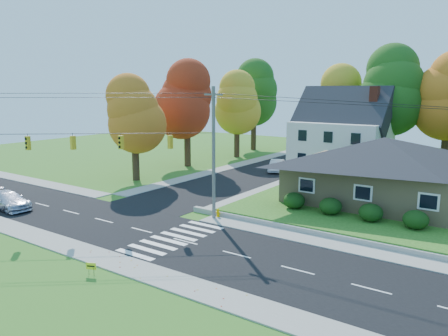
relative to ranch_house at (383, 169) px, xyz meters
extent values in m
plane|color=#3D7923|center=(-8.00, -16.00, -3.27)|extent=(120.00, 120.00, 0.00)
cube|color=black|center=(-8.00, -16.00, -3.26)|extent=(90.00, 8.00, 0.02)
cube|color=black|center=(-16.00, 10.00, -3.25)|extent=(8.00, 44.00, 0.02)
cube|color=#9C9A90|center=(-8.00, -11.00, -3.23)|extent=(90.00, 2.00, 0.08)
cube|color=#9C9A90|center=(-8.00, -21.00, -3.23)|extent=(90.00, 2.00, 0.08)
cube|color=tan|center=(0.00, 0.00, -1.17)|extent=(14.00, 10.00, 3.20)
pyramid|color=#26262B|center=(0.00, 0.00, 1.53)|extent=(14.60, 10.60, 2.20)
cube|color=silver|center=(-8.00, 12.00, 0.03)|extent=(10.00, 8.00, 5.60)
pyramid|color=#26262B|center=(-8.00, 12.00, 4.03)|extent=(10.40, 8.40, 2.40)
cube|color=brown|center=(-4.50, 12.00, 2.03)|extent=(0.90, 0.90, 9.60)
ellipsoid|color=#163A10|center=(-5.00, -6.20, -2.13)|extent=(1.70, 1.70, 1.27)
ellipsoid|color=#163A10|center=(-2.00, -6.20, -2.13)|extent=(1.70, 1.70, 1.27)
ellipsoid|color=#163A10|center=(1.00, -6.20, -2.13)|extent=(1.70, 1.70, 1.27)
ellipsoid|color=#163A10|center=(4.00, -6.20, -2.13)|extent=(1.70, 1.70, 1.27)
cylinder|color=#666059|center=(-9.50, -10.80, 1.73)|extent=(0.26, 0.26, 10.00)
cube|color=#666059|center=(-9.50, -10.80, 6.13)|extent=(1.60, 0.12, 0.12)
cube|color=gold|center=(-20.00, -19.20, 2.68)|extent=(0.34, 0.26, 1.00)
cube|color=gold|center=(-17.50, -17.20, 2.68)|extent=(0.26, 0.34, 1.00)
cube|color=gold|center=(-14.80, -15.05, 2.68)|extent=(0.34, 0.26, 1.00)
cube|color=gold|center=(-12.00, -12.80, 2.68)|extent=(0.26, 0.34, 1.00)
cylinder|color=black|center=(-16.00, -16.00, 3.33)|extent=(13.02, 10.43, 0.04)
cylinder|color=#3F2A19|center=(-10.00, 18.00, -0.07)|extent=(0.80, 0.80, 5.40)
sphere|color=gold|center=(-10.00, 18.00, 3.83)|extent=(6.72, 6.72, 6.72)
sphere|color=gold|center=(-10.00, 18.00, 5.51)|extent=(5.91, 5.91, 5.91)
sphere|color=gold|center=(-10.00, 18.00, 7.19)|extent=(5.11, 5.11, 5.11)
cylinder|color=#3F2A19|center=(-4.00, 17.00, 0.38)|extent=(0.86, 0.86, 6.30)
sphere|color=#245918|center=(-4.00, 17.00, 4.93)|extent=(7.84, 7.84, 7.84)
sphere|color=#245918|center=(-4.00, 17.00, 6.89)|extent=(6.90, 6.90, 6.90)
sphere|color=#245918|center=(-4.00, 17.00, 8.85)|extent=(5.96, 5.96, 5.96)
cylinder|color=#3F2A19|center=(2.00, 18.00, 0.16)|extent=(0.83, 0.83, 5.85)
sphere|color=orange|center=(2.00, 18.00, 4.38)|extent=(7.28, 7.28, 7.28)
cylinder|color=#3F2A19|center=(-25.00, -4.00, -0.79)|extent=(0.77, 0.77, 4.95)
sphere|color=orange|center=(-25.00, -4.00, 2.78)|extent=(6.16, 6.16, 6.16)
sphere|color=orange|center=(-25.00, -4.00, 4.32)|extent=(5.42, 5.42, 5.42)
sphere|color=orange|center=(-25.00, -4.00, 5.86)|extent=(4.68, 4.68, 4.68)
cylinder|color=#3F2A19|center=(-26.00, 6.00, -0.34)|extent=(0.83, 0.83, 5.85)
sphere|color=#9F2B14|center=(-26.00, 6.00, 3.88)|extent=(7.28, 7.28, 7.28)
sphere|color=#9F2B14|center=(-26.00, 6.00, 5.70)|extent=(6.41, 6.41, 6.41)
sphere|color=#9F2B14|center=(-26.00, 6.00, 7.52)|extent=(5.53, 5.53, 5.53)
cylinder|color=#3F2A19|center=(-25.00, 16.00, -0.57)|extent=(0.80, 0.80, 5.40)
sphere|color=gold|center=(-25.00, 16.00, 3.33)|extent=(6.72, 6.72, 6.72)
sphere|color=gold|center=(-25.00, 16.00, 5.01)|extent=(5.91, 5.91, 5.91)
sphere|color=gold|center=(-25.00, 16.00, 6.69)|extent=(5.11, 5.11, 5.11)
cylinder|color=#3F2A19|center=(-27.00, 24.00, -0.12)|extent=(0.86, 0.86, 6.30)
sphere|color=#245918|center=(-27.00, 24.00, 4.43)|extent=(7.84, 7.84, 7.84)
sphere|color=#245918|center=(-27.00, 24.00, 6.39)|extent=(6.90, 6.90, 6.90)
sphere|color=#245918|center=(-27.00, 24.00, 8.35)|extent=(5.96, 5.96, 5.96)
imported|color=silver|center=(-25.04, -18.37, -2.53)|extent=(5.04, 2.21, 1.44)
imported|color=silver|center=(-14.78, 9.17, -2.55)|extent=(2.78, 4.49, 1.40)
cylinder|color=#FFBF00|center=(-9.41, -10.39, -3.22)|extent=(0.32, 0.32, 0.09)
cylinder|color=#FFBF00|center=(-9.41, -10.39, -2.96)|extent=(0.21, 0.21, 0.49)
sphere|color=#FFBF00|center=(-9.41, -10.39, -2.66)|extent=(0.23, 0.23, 0.23)
cylinder|color=#FFBF00|center=(-9.41, -10.39, -2.87)|extent=(0.41, 0.20, 0.11)
cylinder|color=black|center=(-8.95, -22.89, -3.03)|extent=(0.02, 0.02, 0.48)
cylinder|color=black|center=(-8.53, -22.89, -3.03)|extent=(0.02, 0.02, 0.48)
cube|color=#FFF720|center=(-8.74, -22.89, -2.74)|extent=(0.54, 0.26, 0.38)
camera|label=1|loc=(9.59, -36.77, 6.54)|focal=35.00mm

